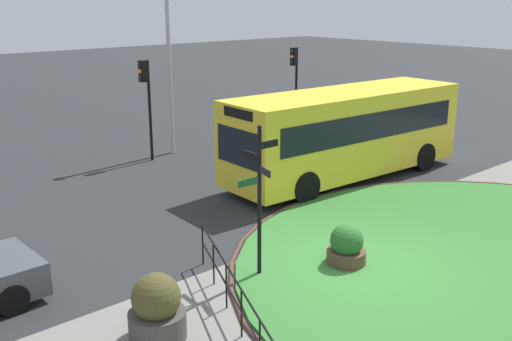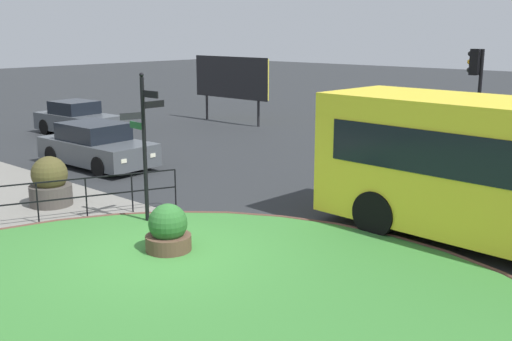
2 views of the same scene
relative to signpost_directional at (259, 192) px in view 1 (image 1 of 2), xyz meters
The scene contains 10 objects.
ground 3.01m from the signpost_directional, 29.22° to the right, with size 120.00×120.00×0.00m, color #282B2D.
sidewalk_paving 4.16m from the signpost_directional, 57.23° to the right, with size 32.00×8.05×0.02m, color gray.
signpost_directional is the anchor object (origin of this frame).
railing_grass_edge 2.42m from the signpost_directional, 145.22° to the right, with size 2.23×5.00×0.99m.
bus_yellow 8.14m from the signpost_directional, 27.51° to the left, with size 9.13×2.93×2.98m.
traffic_light_near 10.60m from the signpost_directional, 71.76° to the left, with size 0.49×0.28×3.78m.
traffic_light_far 14.78m from the signpost_directional, 42.36° to the left, with size 0.49×0.30×3.84m.
lamppost_tall 11.64m from the signpost_directional, 66.03° to the left, with size 0.32×0.32×7.39m.
planter_near_signpost 3.40m from the signpost_directional, 167.85° to the right, with size 1.05×1.05×1.27m.
planter_kerbside 2.56m from the signpost_directional, 27.02° to the right, with size 0.90×0.90×1.04m.
Camera 1 is at (-9.94, -7.88, 5.97)m, focal length 41.65 mm.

